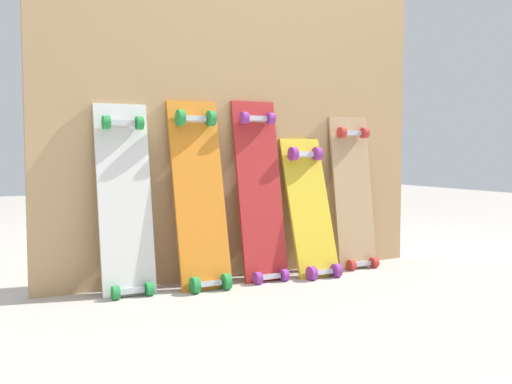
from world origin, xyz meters
name	(u,v)px	position (x,y,z in m)	size (l,w,h in m)	color
ground_plane	(249,277)	(0.00, 0.00, 0.00)	(12.00, 12.00, 0.00)	#B2AAA0
plywood_wall_panel	(243,93)	(0.00, 0.07, 0.89)	(2.00, 0.04, 1.78)	tan
skateboard_white	(126,207)	(-0.61, -0.03, 0.38)	(0.23, 0.20, 0.88)	silver
skateboard_orange	(200,200)	(-0.28, -0.06, 0.39)	(0.24, 0.27, 0.90)	orange
skateboard_red	(261,197)	(0.04, -0.05, 0.39)	(0.23, 0.23, 0.92)	#B22626
skateboard_yellow	(311,213)	(0.30, -0.08, 0.31)	(0.23, 0.28, 0.74)	gold
skateboard_natural	(354,198)	(0.61, -0.02, 0.36)	(0.24, 0.18, 0.86)	tan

